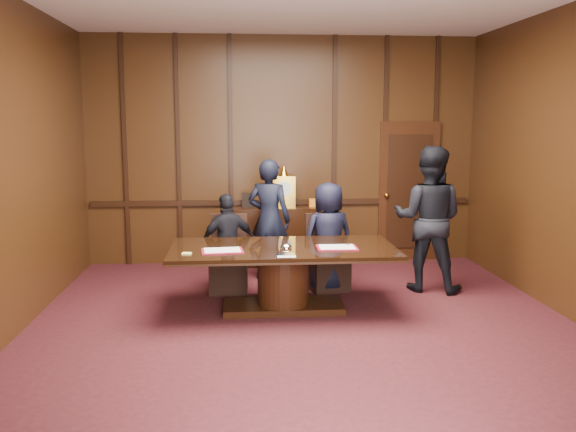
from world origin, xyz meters
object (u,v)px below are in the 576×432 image
Objects in this scene: signatory_right at (328,237)px; witness_right at (429,219)px; conference_table at (283,268)px; signatory_left at (228,244)px; sideboard at (284,234)px; witness_left at (269,220)px.

witness_right reaches higher than signatory_right.
conference_table is 2.13m from witness_right.
conference_table is 2.03× the size of signatory_left.
sideboard is 1.24× the size of signatory_left.
signatory_left is 0.91× the size of signatory_right.
witness_left is at bearing -59.44° from signatory_right.
signatory_left reaches higher than conference_table.
signatory_right is 0.84× the size of witness_left.
signatory_right is at bearing 21.64° from witness_right.
sideboard reaches higher than signatory_right.
signatory_left is at bearing 129.09° from conference_table.
witness_right is (2.60, -0.07, 0.30)m from signatory_left.
witness_right reaches higher than conference_table.
signatory_right is at bearing 160.79° from signatory_left.
witness_right is at bearing -41.72° from sideboard.
sideboard reaches higher than conference_table.
signatory_right reaches higher than signatory_left.
conference_table is 1.50m from witness_left.
sideboard is at bearing 85.50° from conference_table.
sideboard is 0.61× the size of conference_table.
signatory_left is (-0.83, -1.51, 0.16)m from sideboard.
conference_table is at bearing -94.50° from sideboard.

